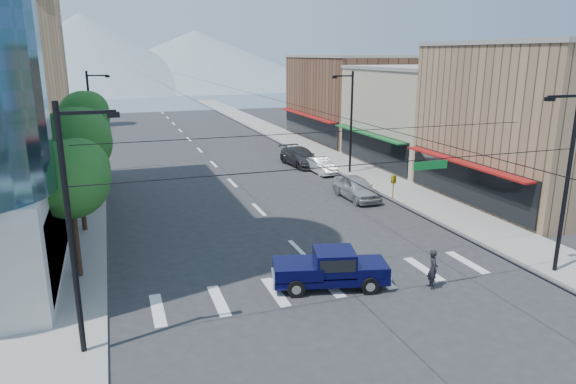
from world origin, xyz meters
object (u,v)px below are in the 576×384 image
Objects in this scene: pickup_truck at (330,268)px; parked_car_mid at (321,166)px; pedestrian at (433,269)px; parked_car_near at (356,188)px; parked_car_far at (301,157)px.

pickup_truck reaches higher than parked_car_mid.
parked_car_near is (3.45, 14.69, -0.08)m from pedestrian.
pedestrian is at bearing -103.36° from parked_car_far.
pickup_truck is at bearing -122.24° from parked_car_near.
pedestrian reaches higher than pickup_truck.
parked_car_mid is at bearing 9.89° from pedestrian.
pickup_truck is at bearing 89.93° from pedestrian.
pedestrian is 27.32m from parked_car_far.
parked_car_far is at bearing 87.92° from parked_car_near.
pickup_truck is 23.43m from parked_car_mid.
pedestrian is at bearing -104.37° from parked_car_near.
parked_car_near is at bearing -98.63° from parked_car_mid.
parked_car_mid is (4.26, 23.39, -0.23)m from pedestrian.
parked_car_near is at bearing 6.97° from pedestrian.
parked_car_near is 1.18× the size of parked_car_mid.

